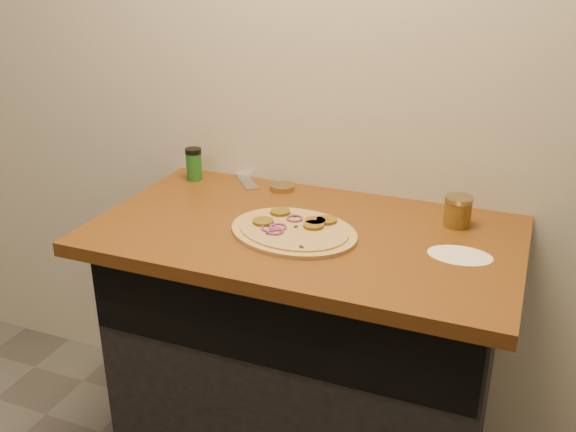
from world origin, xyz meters
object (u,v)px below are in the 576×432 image
at_px(chefs_knife, 239,171).
at_px(salsa_jar, 458,211).
at_px(pizza, 294,230).
at_px(spice_shaker, 194,164).

bearing_deg(chefs_knife, salsa_jar, -13.13).
relative_size(pizza, spice_shaker, 4.05).
bearing_deg(spice_shaker, pizza, -30.89).
height_order(chefs_knife, salsa_jar, salsa_jar).
xyz_separation_m(pizza, spice_shaker, (-0.48, 0.28, 0.05)).
distance_m(pizza, chefs_knife, 0.55).
bearing_deg(spice_shaker, chefs_knife, 48.23).
xyz_separation_m(pizza, salsa_jar, (0.41, 0.22, 0.04)).
bearing_deg(pizza, chefs_knife, 132.05).
bearing_deg(spice_shaker, salsa_jar, -3.87).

